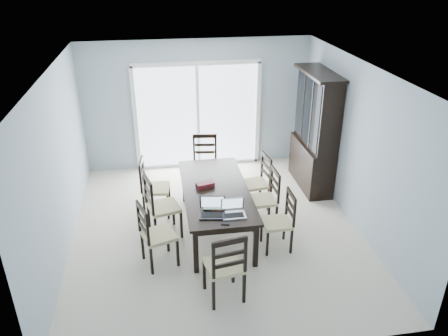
{
  "coord_description": "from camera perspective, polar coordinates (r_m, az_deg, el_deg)",
  "views": [
    {
      "loc": [
        -0.81,
        -5.86,
        3.99
      ],
      "look_at": [
        0.13,
        0.0,
        1.1
      ],
      "focal_mm": 35.0,
      "sensor_mm": 36.0,
      "label": 1
    }
  ],
  "objects": [
    {
      "name": "chair_left_near",
      "position": [
        6.15,
        -9.46,
        -7.85
      ],
      "size": [
        0.55,
        0.55,
        1.14
      ],
      "rotation": [
        0.0,
        0.0,
        -1.25
      ],
      "color": "black",
      "rests_on": "floor"
    },
    {
      "name": "dining_table",
      "position": [
        6.78,
        -1.11,
        -3.29
      ],
      "size": [
        1.0,
        2.2,
        0.75
      ],
      "color": "black",
      "rests_on": "floor"
    },
    {
      "name": "ceiling",
      "position": [
        6.08,
        -1.27,
        12.76
      ],
      "size": [
        5.0,
        5.0,
        0.0
      ],
      "primitive_type": "plane",
      "rotation": [
        3.14,
        0.0,
        0.0
      ],
      "color": "white",
      "rests_on": "back_wall"
    },
    {
      "name": "cell_phone",
      "position": [
        5.89,
        0.18,
        -7.3
      ],
      "size": [
        0.12,
        0.08,
        0.01
      ],
      "primitive_type": "cube",
      "rotation": [
        0.0,
        0.0,
        -0.26
      ],
      "color": "black",
      "rests_on": "dining_table"
    },
    {
      "name": "laptop_dark",
      "position": [
        6.05,
        -1.55,
        -5.74
      ],
      "size": [
        0.39,
        0.3,
        0.25
      ],
      "rotation": [
        0.0,
        0.0,
        -0.16
      ],
      "color": "black",
      "rests_on": "dining_table"
    },
    {
      "name": "floor",
      "position": [
        7.14,
        -1.06,
        -8.01
      ],
      "size": [
        5.0,
        5.0,
        0.0
      ],
      "primitive_type": "plane",
      "color": "beige",
      "rests_on": "ground"
    },
    {
      "name": "sliding_door",
      "position": [
        8.87,
        -3.43,
        6.83
      ],
      "size": [
        2.52,
        0.05,
        2.18
      ],
      "color": "silver",
      "rests_on": "floor"
    },
    {
      "name": "china_hutch",
      "position": [
        8.19,
        11.77,
        4.56
      ],
      "size": [
        0.5,
        1.38,
        2.2
      ],
      "color": "black",
      "rests_on": "floor"
    },
    {
      "name": "game_box",
      "position": [
        6.8,
        -2.48,
        -2.19
      ],
      "size": [
        0.3,
        0.2,
        0.07
      ],
      "primitive_type": "cube",
      "rotation": [
        0.0,
        0.0,
        0.26
      ],
      "color": "#501020",
      "rests_on": "dining_table"
    },
    {
      "name": "hot_tub",
      "position": [
        10.01,
        -5.89,
        5.0
      ],
      "size": [
        1.86,
        1.71,
        0.85
      ],
      "rotation": [
        0.0,
        0.0,
        0.17
      ],
      "color": "brown",
      "rests_on": "balcony"
    },
    {
      "name": "chair_right_near",
      "position": [
        6.5,
        7.75,
        -6.07
      ],
      "size": [
        0.42,
        0.4,
        1.07
      ],
      "rotation": [
        0.0,
        0.0,
        1.58
      ],
      "color": "black",
      "rests_on": "floor"
    },
    {
      "name": "chair_right_mid",
      "position": [
        7.01,
        5.79,
        -3.14
      ],
      "size": [
        0.45,
        0.44,
        1.12
      ],
      "rotation": [
        0.0,
        0.0,
        1.62
      ],
      "color": "black",
      "rests_on": "floor"
    },
    {
      "name": "chair_end_near",
      "position": [
        5.46,
        0.31,
        -12.06
      ],
      "size": [
        0.52,
        0.53,
        1.19
      ],
      "rotation": [
        0.0,
        0.0,
        0.17
      ],
      "color": "black",
      "rests_on": "floor"
    },
    {
      "name": "chair_left_mid",
      "position": [
        6.74,
        -8.78,
        -4.19
      ],
      "size": [
        0.56,
        0.55,
        1.2
      ],
      "rotation": [
        0.0,
        0.0,
        -1.32
      ],
      "color": "black",
      "rests_on": "floor"
    },
    {
      "name": "chair_left_far",
      "position": [
        7.36,
        -9.7,
        -1.71
      ],
      "size": [
        0.49,
        0.48,
        1.16
      ],
      "rotation": [
        0.0,
        0.0,
        -1.67
      ],
      "color": "black",
      "rests_on": "floor"
    },
    {
      "name": "chair_end_far",
      "position": [
        8.11,
        -2.51,
        1.51
      ],
      "size": [
        0.5,
        0.52,
        1.19
      ],
      "rotation": [
        0.0,
        0.0,
        3.01
      ],
      "color": "black",
      "rests_on": "floor"
    },
    {
      "name": "chair_right_far",
      "position": [
        7.5,
        4.72,
        -1.06
      ],
      "size": [
        0.49,
        0.48,
        1.11
      ],
      "rotation": [
        0.0,
        0.0,
        1.72
      ],
      "color": "black",
      "rests_on": "floor"
    },
    {
      "name": "balcony",
      "position": [
        10.23,
        -3.87,
        2.66
      ],
      "size": [
        4.5,
        2.0,
        0.1
      ],
      "primitive_type": "cube",
      "color": "gray",
      "rests_on": "ground"
    },
    {
      "name": "book_stack",
      "position": [
        6.24,
        -1.36,
        -5.06
      ],
      "size": [
        0.33,
        0.28,
        0.05
      ],
      "rotation": [
        0.0,
        0.0,
        -0.32
      ],
      "color": "maroon",
      "rests_on": "dining_table"
    },
    {
      "name": "railing",
      "position": [
        10.95,
        -4.49,
        7.6
      ],
      "size": [
        4.5,
        0.06,
        1.1
      ],
      "primitive_type": "cube",
      "color": "#99999E",
      "rests_on": "balcony"
    },
    {
      "name": "back_wall",
      "position": [
        8.82,
        -3.48,
        8.19
      ],
      "size": [
        4.5,
        0.02,
        2.6
      ],
      "primitive_type": "cube",
      "color": "#92A3AE",
      "rests_on": "floor"
    },
    {
      "name": "wall_right",
      "position": [
        7.14,
        17.04,
        2.66
      ],
      "size": [
        0.02,
        5.0,
        2.6
      ],
      "primitive_type": "cube",
      "color": "#92A3AE",
      "rests_on": "floor"
    },
    {
      "name": "laptop_silver",
      "position": [
        6.04,
        1.3,
        -5.83
      ],
      "size": [
        0.33,
        0.23,
        0.22
      ],
      "rotation": [
        0.0,
        0.0,
        -0.01
      ],
      "color": "#B5B5B8",
      "rests_on": "dining_table"
    },
    {
      "name": "wall_left",
      "position": [
        6.61,
        -20.86,
        0.14
      ],
      "size": [
        0.02,
        5.0,
        2.6
      ],
      "primitive_type": "cube",
      "color": "#92A3AE",
      "rests_on": "floor"
    }
  ]
}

